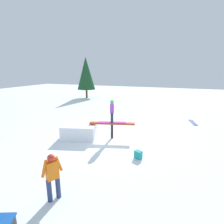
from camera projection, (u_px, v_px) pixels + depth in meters
ground_plane at (112, 138)px, 9.76m from camera, size 60.00×60.00×0.00m
rail_feature at (112, 125)px, 9.58m from camera, size 2.46×0.93×0.90m
snow_kicker_ramp at (80, 131)px, 9.82m from camera, size 2.14×1.93×0.77m
main_rider_on_rail at (112, 112)px, 9.40m from camera, size 1.51×0.75×1.27m
bystander_orange at (53, 175)px, 4.97m from camera, size 0.39×0.58×1.44m
loose_snowboard_navy at (193, 123)px, 12.58m from camera, size 0.57×1.44×0.02m
folding_chair at (0, 223)px, 3.87m from camera, size 0.57×0.57×0.88m
backpack_on_snow at (138, 155)px, 7.49m from camera, size 0.37×0.33×0.34m
pine_tree_far at (86, 73)px, 22.84m from camera, size 2.35×2.35×5.33m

